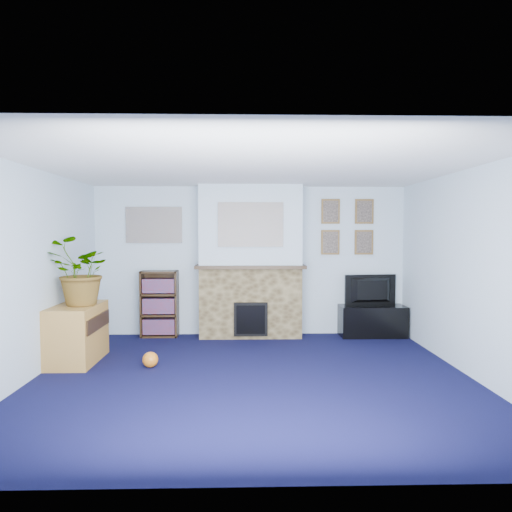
{
  "coord_description": "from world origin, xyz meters",
  "views": [
    {
      "loc": [
        -0.09,
        -5.14,
        1.66
      ],
      "look_at": [
        0.06,
        0.94,
        1.35
      ],
      "focal_mm": 32.0,
      "sensor_mm": 36.0,
      "label": 1
    }
  ],
  "objects_px": {
    "tv_stand": "(372,322)",
    "bookshelf": "(160,305)",
    "television": "(372,290)",
    "sideboard": "(77,335)"
  },
  "relations": [
    {
      "from": "bookshelf",
      "to": "sideboard",
      "type": "distance_m",
      "value": 1.63
    },
    {
      "from": "tv_stand",
      "to": "bookshelf",
      "type": "bearing_deg",
      "value": 178.71
    },
    {
      "from": "tv_stand",
      "to": "television",
      "type": "relative_size",
      "value": 1.22
    },
    {
      "from": "tv_stand",
      "to": "bookshelf",
      "type": "height_order",
      "value": "bookshelf"
    },
    {
      "from": "television",
      "to": "sideboard",
      "type": "xyz_separation_m",
      "value": [
        -4.19,
        -1.36,
        -0.39
      ]
    },
    {
      "from": "television",
      "to": "bookshelf",
      "type": "xyz_separation_m",
      "value": [
        -3.4,
        0.06,
        -0.23
      ]
    },
    {
      "from": "tv_stand",
      "to": "bookshelf",
      "type": "xyz_separation_m",
      "value": [
        -3.4,
        0.08,
        0.28
      ]
    },
    {
      "from": "sideboard",
      "to": "bookshelf",
      "type": "bearing_deg",
      "value": 60.81
    },
    {
      "from": "bookshelf",
      "to": "sideboard",
      "type": "height_order",
      "value": "bookshelf"
    },
    {
      "from": "tv_stand",
      "to": "bookshelf",
      "type": "distance_m",
      "value": 3.41
    }
  ]
}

